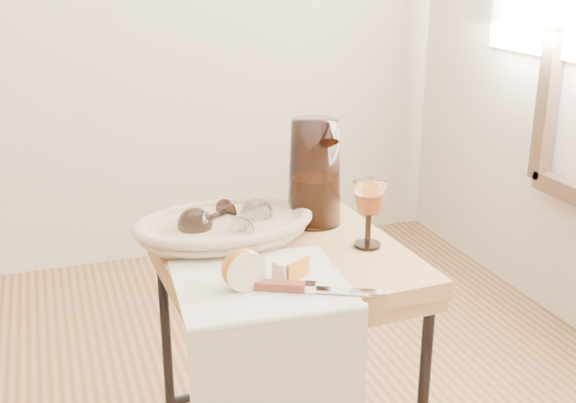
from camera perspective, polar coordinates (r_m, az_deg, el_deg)
name	(u,v)px	position (r m, az deg, el deg)	size (l,w,h in m)	color
side_table	(285,382)	(1.64, -0.24, -14.41)	(0.50, 0.50, 0.64)	brown
tea_towel	(261,284)	(1.34, -2.22, -6.64)	(0.32, 0.29, 0.01)	white
bread_basket	(225,230)	(1.54, -5.13, -2.28)	(0.35, 0.24, 0.05)	#9A765A
goblet_lying_a	(209,219)	(1.54, -6.43, -1.39)	(0.12, 0.08, 0.08)	#36261D
goblet_lying_b	(250,220)	(1.53, -3.06, -1.52)	(0.12, 0.07, 0.07)	white
pitcher	(314,172)	(1.61, 2.15, 2.39)	(0.17, 0.25, 0.28)	black
wine_goblet	(369,214)	(1.50, 6.54, -1.01)	(0.07, 0.07, 0.15)	white
apple_half	(242,268)	(1.31, -3.72, -5.39)	(0.08, 0.04, 0.08)	red
apple_wedge	(288,269)	(1.35, -0.03, -5.48)	(0.06, 0.03, 0.04)	beige
table_knife	(315,287)	(1.30, 2.19, -6.93)	(0.24, 0.02, 0.02)	silver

